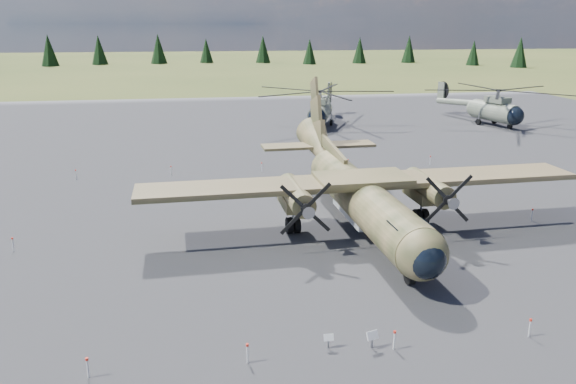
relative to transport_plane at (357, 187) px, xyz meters
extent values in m
plane|color=brown|center=(-4.48, -0.97, -2.65)|extent=(500.00, 500.00, 0.00)
cube|color=slate|center=(-4.48, 9.03, -2.65)|extent=(120.00, 120.00, 0.04)
cylinder|color=#3B4022|center=(0.05, -1.48, -0.44)|extent=(3.24, 17.35, 2.69)
sphere|color=#3B4022|center=(0.32, -10.12, -0.44)|extent=(2.72, 2.72, 2.63)
sphere|color=black|center=(0.34, -10.64, -0.49)|extent=(2.00, 2.00, 1.93)
cube|color=black|center=(0.27, -8.58, 0.28)|extent=(1.97, 1.60, 0.53)
cone|color=#3B4022|center=(-0.31, 9.83, 0.57)|extent=(2.84, 6.68, 4.04)
cube|color=#A2A4A7|center=(0.02, -0.53, -1.54)|extent=(2.01, 5.81, 0.48)
cube|color=#2C351B|center=(0.03, -1.01, 0.66)|extent=(27.92, 4.15, 0.34)
cube|color=#3B4022|center=(0.03, -1.01, 0.87)|extent=(5.86, 3.64, 0.34)
cylinder|color=#3B4022|center=(-4.27, -1.43, 0.13)|extent=(1.60, 5.03, 1.44)
cube|color=#3B4022|center=(-4.30, -0.66, -0.49)|extent=(1.54, 3.31, 0.77)
cone|color=gray|center=(-4.18, -4.55, 0.13)|extent=(0.76, 0.89, 0.73)
cylinder|color=black|center=(-4.30, -0.66, -2.12)|extent=(0.88, 1.08, 1.06)
cylinder|color=#3B4022|center=(4.36, -1.16, 0.13)|extent=(1.60, 5.03, 1.44)
cube|color=#3B4022|center=(4.33, -0.39, -0.49)|extent=(1.54, 3.31, 0.77)
cone|color=gray|center=(4.46, -4.27, 0.13)|extent=(0.76, 0.89, 0.73)
cylinder|color=black|center=(4.33, -0.39, -2.12)|extent=(0.88, 1.08, 1.06)
cube|color=#3B4022|center=(-0.20, 6.19, 1.14)|extent=(0.50, 7.25, 1.61)
cube|color=#2C351B|center=(-0.33, 10.31, 0.61)|extent=(9.27, 2.40, 0.21)
cylinder|color=gray|center=(0.29, -8.97, -1.42)|extent=(0.14, 0.14, 0.86)
cylinder|color=black|center=(0.29, -8.97, -2.12)|extent=(0.36, 0.91, 0.90)
cylinder|color=slate|center=(5.64, 36.68, -0.82)|extent=(4.63, 7.54, 2.47)
sphere|color=black|center=(4.50, 33.31, -0.87)|extent=(2.89, 2.89, 2.27)
sphere|color=slate|center=(6.78, 40.05, -0.82)|extent=(2.89, 2.89, 2.27)
cube|color=slate|center=(5.51, 36.31, 0.76)|extent=(2.61, 3.54, 0.74)
cylinder|color=gray|center=(5.51, 36.31, 1.51)|extent=(0.45, 0.45, 0.99)
cylinder|color=slate|center=(7.98, 43.56, -0.47)|extent=(3.50, 8.26, 1.42)
cube|color=slate|center=(9.17, 47.08, 0.76)|extent=(0.65, 1.38, 2.37)
cylinder|color=black|center=(9.50, 46.96, 0.76)|extent=(0.88, 2.45, 2.57)
cylinder|color=black|center=(4.69, 33.87, -2.25)|extent=(0.48, 0.73, 0.67)
cylinder|color=black|center=(4.76, 38.23, -2.25)|extent=(0.54, 0.84, 0.79)
cylinder|color=gray|center=(4.76, 38.23, -1.73)|extent=(0.18, 0.18, 1.43)
cylinder|color=black|center=(7.29, 37.37, -2.25)|extent=(0.54, 0.84, 0.79)
cylinder|color=gray|center=(7.29, 37.37, -1.73)|extent=(0.18, 0.18, 1.43)
cylinder|color=slate|center=(28.12, 33.85, -0.81)|extent=(4.13, 7.55, 2.49)
sphere|color=black|center=(28.98, 30.38, -0.86)|extent=(2.77, 2.77, 2.29)
sphere|color=slate|center=(27.27, 37.33, -0.81)|extent=(2.77, 2.77, 2.29)
cube|color=slate|center=(28.22, 33.47, 0.79)|extent=(2.40, 3.50, 0.75)
cylinder|color=gray|center=(28.22, 33.47, 1.53)|extent=(0.43, 0.43, 1.00)
cylinder|color=slate|center=(26.38, 40.96, -0.46)|extent=(2.84, 8.45, 1.42)
cube|color=slate|center=(25.48, 44.58, 0.79)|extent=(0.55, 1.41, 2.39)
cylinder|color=black|center=(25.82, 44.66, 0.79)|extent=(0.68, 2.53, 2.59)
cylinder|color=black|center=(28.84, 30.96, -2.25)|extent=(0.43, 0.72, 0.68)
cylinder|color=black|center=(26.53, 34.69, -2.25)|extent=(0.48, 0.84, 0.80)
cylinder|color=gray|center=(26.53, 34.69, -1.73)|extent=(0.17, 0.17, 1.44)
cylinder|color=black|center=(29.14, 35.34, -2.25)|extent=(0.48, 0.84, 0.80)
cylinder|color=gray|center=(29.14, 35.34, -1.73)|extent=(0.17, 0.17, 1.44)
cube|color=gray|center=(-5.10, -13.92, -2.40)|extent=(0.07, 0.07, 0.50)
cube|color=silver|center=(-5.10, -13.97, -2.15)|extent=(0.41, 0.19, 0.28)
cube|color=gray|center=(-3.35, -14.22, -2.34)|extent=(0.11, 0.11, 0.62)
cube|color=silver|center=(-3.35, -14.27, -2.04)|extent=(0.54, 0.35, 0.35)
cylinder|color=silver|center=(-14.48, -14.47, -2.25)|extent=(0.07, 0.07, 0.80)
cylinder|color=red|center=(-14.48, -14.47, -1.85)|extent=(0.12, 0.12, 0.10)
cylinder|color=silver|center=(-8.48, -14.47, -2.25)|extent=(0.07, 0.07, 0.80)
cylinder|color=red|center=(-8.48, -14.47, -1.85)|extent=(0.12, 0.12, 0.10)
cylinder|color=silver|center=(-2.48, -14.47, -2.25)|extent=(0.07, 0.07, 0.80)
cylinder|color=red|center=(-2.48, -14.47, -1.85)|extent=(0.12, 0.12, 0.10)
cylinder|color=silver|center=(3.52, -14.47, -2.25)|extent=(0.07, 0.07, 0.80)
cylinder|color=red|center=(3.52, -14.47, -1.85)|extent=(0.12, 0.12, 0.10)
cylinder|color=silver|center=(-20.48, 15.03, -2.25)|extent=(0.07, 0.07, 0.80)
cylinder|color=red|center=(-20.48, 15.03, -1.85)|extent=(0.12, 0.12, 0.10)
cylinder|color=silver|center=(-12.48, 15.03, -2.25)|extent=(0.07, 0.07, 0.80)
cylinder|color=red|center=(-12.48, 15.03, -1.85)|extent=(0.12, 0.12, 0.10)
cylinder|color=silver|center=(-4.48, 15.03, -2.25)|extent=(0.07, 0.07, 0.80)
cylinder|color=red|center=(-4.48, 15.03, -1.85)|extent=(0.12, 0.12, 0.10)
cylinder|color=silver|center=(3.52, 15.03, -2.25)|extent=(0.07, 0.07, 0.80)
cylinder|color=red|center=(3.52, 15.03, -1.85)|extent=(0.12, 0.12, 0.10)
cylinder|color=silver|center=(11.52, 15.03, -2.25)|extent=(0.07, 0.07, 0.80)
cylinder|color=red|center=(11.52, 15.03, -1.85)|extent=(0.12, 0.12, 0.10)
cylinder|color=silver|center=(-20.98, -0.97, -2.25)|extent=(0.07, 0.07, 0.80)
cylinder|color=red|center=(-20.98, -0.97, -1.85)|extent=(0.12, 0.12, 0.10)
cylinder|color=silver|center=(12.02, -0.97, -2.25)|extent=(0.07, 0.07, 0.80)
cylinder|color=red|center=(12.02, -0.97, -1.85)|extent=(0.12, 0.12, 0.10)
cone|color=black|center=(87.78, 128.24, 1.88)|extent=(5.08, 5.08, 9.06)
cone|color=black|center=(78.23, 139.08, 1.25)|extent=(4.37, 4.37, 7.80)
cone|color=black|center=(62.65, 155.11, 1.89)|extent=(5.08, 5.08, 9.08)
cone|color=black|center=(45.06, 154.68, 1.66)|extent=(4.83, 4.83, 8.62)
cone|color=black|center=(27.57, 153.21, 1.40)|extent=(4.53, 4.53, 8.09)
cone|color=black|center=(13.19, 162.43, 1.87)|extent=(5.06, 5.06, 9.04)
cone|color=black|center=(-5.96, 165.27, 1.40)|extent=(4.53, 4.53, 8.09)
cone|color=black|center=(-21.81, 163.48, 2.19)|extent=(5.42, 5.42, 9.67)
cone|color=black|center=(-40.63, 161.72, 2.03)|extent=(5.23, 5.23, 9.35)
cone|color=black|center=(-55.07, 157.21, 2.23)|extent=(5.46, 5.46, 9.76)
camera|label=1|loc=(-9.98, -33.66, 10.14)|focal=35.00mm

